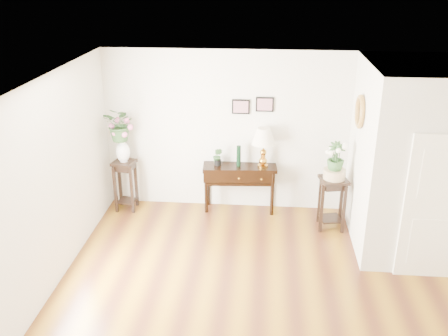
# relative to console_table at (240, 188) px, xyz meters

# --- Properties ---
(floor) EXTENTS (6.00, 5.50, 0.02)m
(floor) POSITION_rel_console_table_xyz_m (0.64, -2.57, -0.42)
(floor) COLOR brown
(floor) RESTS_ON ground
(ceiling) EXTENTS (6.00, 5.50, 0.02)m
(ceiling) POSITION_rel_console_table_xyz_m (0.64, -2.57, 2.38)
(ceiling) COLOR white
(ceiling) RESTS_ON ground
(wall_back) EXTENTS (6.00, 0.02, 2.80)m
(wall_back) POSITION_rel_console_table_xyz_m (0.64, 0.18, 0.98)
(wall_back) COLOR silver
(wall_back) RESTS_ON ground
(wall_left) EXTENTS (0.02, 5.50, 2.80)m
(wall_left) POSITION_rel_console_table_xyz_m (-2.36, -2.57, 0.98)
(wall_left) COLOR silver
(wall_left) RESTS_ON ground
(partition) EXTENTS (1.80, 1.95, 2.80)m
(partition) POSITION_rel_console_table_xyz_m (2.74, -0.79, 0.98)
(partition) COLOR silver
(partition) RESTS_ON floor
(door) EXTENTS (0.90, 0.05, 2.10)m
(door) POSITION_rel_console_table_xyz_m (2.74, -1.79, 0.63)
(door) COLOR white
(door) RESTS_ON floor
(art_print_left) EXTENTS (0.30, 0.02, 0.25)m
(art_print_left) POSITION_rel_console_table_xyz_m (-0.01, 0.16, 1.43)
(art_print_left) COLOR black
(art_print_left) RESTS_ON wall_back
(art_print_right) EXTENTS (0.30, 0.02, 0.25)m
(art_print_right) POSITION_rel_console_table_xyz_m (0.39, 0.16, 1.48)
(art_print_right) COLOR black
(art_print_right) RESTS_ON wall_back
(wall_ornament) EXTENTS (0.07, 0.51, 0.51)m
(wall_ornament) POSITION_rel_console_table_xyz_m (1.80, -0.67, 1.63)
(wall_ornament) COLOR #AC9242
(wall_ornament) RESTS_ON partition
(console_table) EXTENTS (1.29, 0.51, 0.85)m
(console_table) POSITION_rel_console_table_xyz_m (0.00, 0.00, 0.00)
(console_table) COLOR black
(console_table) RESTS_ON floor
(table_lamp) EXTENTS (0.42, 0.42, 0.70)m
(table_lamp) POSITION_rel_console_table_xyz_m (0.40, 0.00, 0.77)
(table_lamp) COLOR #AE7A24
(table_lamp) RESTS_ON console_table
(green_vase) EXTENTS (0.10, 0.10, 0.36)m
(green_vase) POSITION_rel_console_table_xyz_m (-0.02, 0.00, 0.59)
(green_vase) COLOR black
(green_vase) RESTS_ON console_table
(potted_plant) EXTENTS (0.19, 0.17, 0.30)m
(potted_plant) POSITION_rel_console_table_xyz_m (-0.38, 0.00, 0.57)
(potted_plant) COLOR #2D5428
(potted_plant) RESTS_ON console_table
(plant_stand_a) EXTENTS (0.42, 0.42, 0.91)m
(plant_stand_a) POSITION_rel_console_table_xyz_m (-2.01, -0.14, 0.03)
(plant_stand_a) COLOR black
(plant_stand_a) RESTS_ON floor
(porcelain_vase) EXTENTS (0.30, 0.30, 0.42)m
(porcelain_vase) POSITION_rel_console_table_xyz_m (-2.01, -0.14, 0.71)
(porcelain_vase) COLOR white
(porcelain_vase) RESTS_ON plant_stand_a
(lily_arrangement) EXTENTS (0.67, 0.63, 0.60)m
(lily_arrangement) POSITION_rel_console_table_xyz_m (-2.01, -0.14, 1.19)
(lily_arrangement) COLOR #2D5428
(lily_arrangement) RESTS_ON porcelain_vase
(plant_stand_b) EXTENTS (0.49, 0.49, 0.88)m
(plant_stand_b) POSITION_rel_console_table_xyz_m (1.54, -0.50, 0.02)
(plant_stand_b) COLOR black
(plant_stand_b) RESTS_ON floor
(ceramic_bowl) EXTENTS (0.42, 0.42, 0.16)m
(ceramic_bowl) POSITION_rel_console_table_xyz_m (1.54, -0.50, 0.54)
(ceramic_bowl) COLOR tan
(ceramic_bowl) RESTS_ON plant_stand_b
(narcissus) EXTENTS (0.30, 0.30, 0.49)m
(narcissus) POSITION_rel_console_table_xyz_m (1.54, -0.50, 0.82)
(narcissus) COLOR #2D5428
(narcissus) RESTS_ON ceramic_bowl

